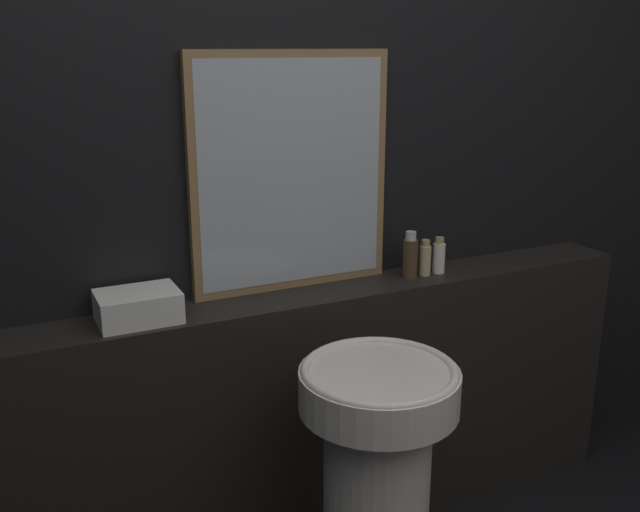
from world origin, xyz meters
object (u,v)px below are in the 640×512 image
shampoo_bottle (410,256)px  mirror (291,173)px  pedestal_sink (376,485)px  conditioner_bottle (425,259)px  lotion_bottle (439,256)px  towel_stack (138,306)px

shampoo_bottle → mirror: bearing=167.8°
pedestal_sink → conditioner_bottle: (0.45, 0.46, 0.47)m
mirror → conditioner_bottle: bearing=-10.6°
pedestal_sink → lotion_bottle: (0.50, 0.46, 0.47)m
shampoo_bottle → conditioner_bottle: (0.06, 0.00, -0.02)m
shampoo_bottle → conditioner_bottle: shampoo_bottle is taller
mirror → towel_stack: size_ratio=3.26×
mirror → shampoo_bottle: size_ratio=4.65×
mirror → shampoo_bottle: (0.39, -0.08, -0.30)m
pedestal_sink → towel_stack: 0.83m
towel_stack → conditioner_bottle: (0.97, 0.00, 0.01)m
shampoo_bottle → towel_stack: bearing=180.0°
mirror → towel_stack: 0.62m
pedestal_sink → mirror: bearing=90.7°
mirror → lotion_bottle: size_ratio=5.90×
shampoo_bottle → lotion_bottle: (0.12, 0.00, -0.02)m
mirror → conditioner_bottle: 0.56m
pedestal_sink → shampoo_bottle: (0.39, 0.46, 0.49)m
shampoo_bottle → lotion_bottle: bearing=0.0°
mirror → conditioner_bottle: mirror is taller
towel_stack → shampoo_bottle: size_ratio=1.42×
lotion_bottle → pedestal_sink: bearing=-137.5°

